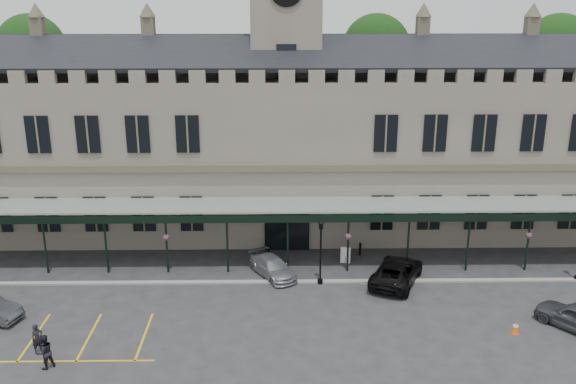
{
  "coord_description": "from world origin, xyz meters",
  "views": [
    {
      "loc": [
        -0.58,
        -32.05,
        18.42
      ],
      "look_at": [
        0.0,
        6.0,
        6.0
      ],
      "focal_mm": 40.0,
      "sensor_mm": 36.0,
      "label": 1
    }
  ],
  "objects_px": {
    "car_taxi": "(273,267)",
    "car_van": "(397,271)",
    "car_right_a": "(576,317)",
    "sign_board": "(345,255)",
    "station_building": "(286,146)",
    "person_a": "(37,339)",
    "traffic_cone": "(516,328)",
    "person_b": "(45,352)",
    "lamp_post_mid": "(321,246)",
    "clock_tower": "(286,59)"
  },
  "relations": [
    {
      "from": "traffic_cone",
      "to": "sign_board",
      "type": "bearing_deg",
      "value": 131.63
    },
    {
      "from": "person_b",
      "to": "sign_board",
      "type": "bearing_deg",
      "value": 173.86
    },
    {
      "from": "clock_tower",
      "to": "sign_board",
      "type": "xyz_separation_m",
      "value": [
        4.0,
        -7.5,
        -12.54
      ]
    },
    {
      "from": "station_building",
      "to": "person_a",
      "type": "relative_size",
      "value": 36.9
    },
    {
      "from": "clock_tower",
      "to": "car_van",
      "type": "relative_size",
      "value": 4.55
    },
    {
      "from": "clock_tower",
      "to": "car_right_a",
      "type": "xyz_separation_m",
      "value": [
        15.97,
        -16.56,
        -12.35
      ]
    },
    {
      "from": "lamp_post_mid",
      "to": "sign_board",
      "type": "xyz_separation_m",
      "value": [
        1.94,
        3.15,
        -2.08
      ]
    },
    {
      "from": "car_right_a",
      "to": "person_a",
      "type": "relative_size",
      "value": 2.76
    },
    {
      "from": "person_b",
      "to": "person_a",
      "type": "bearing_deg",
      "value": -101.83
    },
    {
      "from": "car_taxi",
      "to": "car_van",
      "type": "bearing_deg",
      "value": -37.41
    },
    {
      "from": "clock_tower",
      "to": "lamp_post_mid",
      "type": "xyz_separation_m",
      "value": [
        2.06,
        -10.65,
        -10.47
      ]
    },
    {
      "from": "sign_board",
      "to": "car_taxi",
      "type": "height_order",
      "value": "car_taxi"
    },
    {
      "from": "lamp_post_mid",
      "to": "traffic_cone",
      "type": "bearing_deg",
      "value": -31.44
    },
    {
      "from": "station_building",
      "to": "sign_board",
      "type": "height_order",
      "value": "station_building"
    },
    {
      "from": "clock_tower",
      "to": "person_a",
      "type": "distance_m",
      "value": 25.85
    },
    {
      "from": "lamp_post_mid",
      "to": "car_van",
      "type": "distance_m",
      "value": 5.29
    },
    {
      "from": "clock_tower",
      "to": "car_taxi",
      "type": "bearing_deg",
      "value": -96.07
    },
    {
      "from": "car_right_a",
      "to": "car_van",
      "type": "bearing_deg",
      "value": -72.72
    },
    {
      "from": "lamp_post_mid",
      "to": "car_right_a",
      "type": "height_order",
      "value": "lamp_post_mid"
    },
    {
      "from": "sign_board",
      "to": "car_taxi",
      "type": "xyz_separation_m",
      "value": [
        -5.0,
        -1.91,
        0.05
      ]
    },
    {
      "from": "station_building",
      "to": "clock_tower",
      "type": "distance_m",
      "value": 6.64
    },
    {
      "from": "traffic_cone",
      "to": "person_a",
      "type": "height_order",
      "value": "person_a"
    },
    {
      "from": "station_building",
      "to": "traffic_cone",
      "type": "xyz_separation_m",
      "value": [
        12.45,
        -16.92,
        -6.13
      ]
    },
    {
      "from": "traffic_cone",
      "to": "car_van",
      "type": "bearing_deg",
      "value": 130.08
    },
    {
      "from": "sign_board",
      "to": "car_right_a",
      "type": "xyz_separation_m",
      "value": [
        11.97,
        -9.06,
        0.2
      ]
    },
    {
      "from": "car_right_a",
      "to": "station_building",
      "type": "bearing_deg",
      "value": -84.72
    },
    {
      "from": "car_taxi",
      "to": "person_a",
      "type": "bearing_deg",
      "value": -172.75
    },
    {
      "from": "sign_board",
      "to": "car_right_a",
      "type": "relative_size",
      "value": 0.26
    },
    {
      "from": "car_taxi",
      "to": "person_b",
      "type": "bearing_deg",
      "value": -166.42
    },
    {
      "from": "car_taxi",
      "to": "person_a",
      "type": "relative_size",
      "value": 2.64
    },
    {
      "from": "car_right_a",
      "to": "person_b",
      "type": "bearing_deg",
      "value": -31.96
    },
    {
      "from": "clock_tower",
      "to": "person_a",
      "type": "height_order",
      "value": "clock_tower"
    },
    {
      "from": "person_a",
      "to": "person_b",
      "type": "xyz_separation_m",
      "value": [
        0.9,
        -1.46,
        0.11
      ]
    },
    {
      "from": "lamp_post_mid",
      "to": "traffic_cone",
      "type": "distance_m",
      "value": 12.39
    },
    {
      "from": "car_van",
      "to": "lamp_post_mid",
      "type": "bearing_deg",
      "value": 26.04
    },
    {
      "from": "traffic_cone",
      "to": "person_b",
      "type": "relative_size",
      "value": 0.38
    },
    {
      "from": "car_van",
      "to": "car_right_a",
      "type": "relative_size",
      "value": 1.21
    },
    {
      "from": "car_taxi",
      "to": "car_right_a",
      "type": "height_order",
      "value": "car_right_a"
    },
    {
      "from": "station_building",
      "to": "car_taxi",
      "type": "bearing_deg",
      "value": -96.13
    },
    {
      "from": "lamp_post_mid",
      "to": "traffic_cone",
      "type": "height_order",
      "value": "lamp_post_mid"
    },
    {
      "from": "sign_board",
      "to": "car_van",
      "type": "distance_m",
      "value": 4.27
    },
    {
      "from": "lamp_post_mid",
      "to": "car_van",
      "type": "bearing_deg",
      "value": 1.41
    },
    {
      "from": "sign_board",
      "to": "station_building",
      "type": "bearing_deg",
      "value": 129.72
    },
    {
      "from": "station_building",
      "to": "traffic_cone",
      "type": "distance_m",
      "value": 21.88
    },
    {
      "from": "person_a",
      "to": "traffic_cone",
      "type": "bearing_deg",
      "value": -41.67
    },
    {
      "from": "station_building",
      "to": "person_b",
      "type": "relative_size",
      "value": 32.63
    },
    {
      "from": "station_building",
      "to": "traffic_cone",
      "type": "relative_size",
      "value": 86.27
    },
    {
      "from": "car_taxi",
      "to": "car_van",
      "type": "distance_m",
      "value": 8.08
    },
    {
      "from": "lamp_post_mid",
      "to": "car_right_a",
      "type": "bearing_deg",
      "value": -22.99
    },
    {
      "from": "clock_tower",
      "to": "person_b",
      "type": "bearing_deg",
      "value": -121.63
    }
  ]
}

